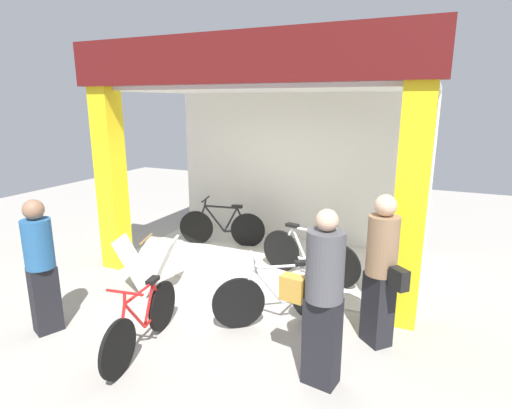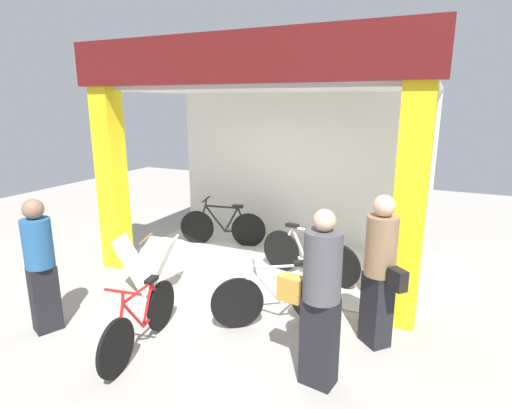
# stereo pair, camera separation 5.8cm
# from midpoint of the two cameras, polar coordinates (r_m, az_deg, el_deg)

# --- Properties ---
(ground_plane) EXTENTS (17.91, 17.91, 0.00)m
(ground_plane) POSITION_cam_midpoint_polar(r_m,az_deg,el_deg) (6.30, -2.71, -11.51)
(ground_plane) COLOR #9E9991
(ground_plane) RESTS_ON ground
(shop_facade) EXTENTS (5.16, 2.87, 3.57)m
(shop_facade) POSITION_cam_midpoint_polar(r_m,az_deg,el_deg) (6.97, 2.21, 7.48)
(shop_facade) COLOR beige
(shop_facade) RESTS_ON ground
(bicycle_inside_0) EXTENTS (1.69, 0.54, 0.95)m
(bicycle_inside_0) POSITION_cam_midpoint_polar(r_m,az_deg,el_deg) (6.54, 6.99, -6.98)
(bicycle_inside_0) COLOR black
(bicycle_inside_0) RESTS_ON ground
(bicycle_inside_1) EXTENTS (1.64, 0.54, 0.92)m
(bicycle_inside_1) POSITION_cam_midpoint_polar(r_m,az_deg,el_deg) (7.99, -4.91, -3.11)
(bicycle_inside_1) COLOR black
(bicycle_inside_1) RESTS_ON ground
(bicycle_parked_0) EXTENTS (0.42, 1.53, 0.85)m
(bicycle_parked_0) POSITION_cam_midpoint_polar(r_m,az_deg,el_deg) (4.92, -15.73, -15.36)
(bicycle_parked_0) COLOR black
(bicycle_parked_0) RESTS_ON ground
(bicycle_parked_1) EXTENTS (1.36, 1.03, 0.91)m
(bicycle_parked_1) POSITION_cam_midpoint_polar(r_m,az_deg,el_deg) (5.26, 2.86, -12.51)
(bicycle_parked_1) COLOR black
(bicycle_parked_1) RESTS_ON ground
(sandwich_board_sign) EXTENTS (0.94, 0.70, 0.84)m
(sandwich_board_sign) POSITION_cam_midpoint_polar(r_m,az_deg,el_deg) (6.24, -14.95, -8.11)
(sandwich_board_sign) COLOR silver
(sandwich_board_sign) RESTS_ON ground
(pedestrian_0) EXTENTS (0.43, 0.43, 1.64)m
(pedestrian_0) POSITION_cam_midpoint_polar(r_m,az_deg,el_deg) (5.53, -27.83, -7.40)
(pedestrian_0) COLOR black
(pedestrian_0) RESTS_ON ground
(pedestrian_1) EXTENTS (0.57, 0.55, 1.75)m
(pedestrian_1) POSITION_cam_midpoint_polar(r_m,az_deg,el_deg) (4.82, 16.58, -8.51)
(pedestrian_1) COLOR black
(pedestrian_1) RESTS_ON ground
(pedestrian_2) EXTENTS (0.66, 0.41, 1.78)m
(pedestrian_2) POSITION_cam_midpoint_polar(r_m,az_deg,el_deg) (4.04, 8.70, -12.34)
(pedestrian_2) COLOR black
(pedestrian_2) RESTS_ON ground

